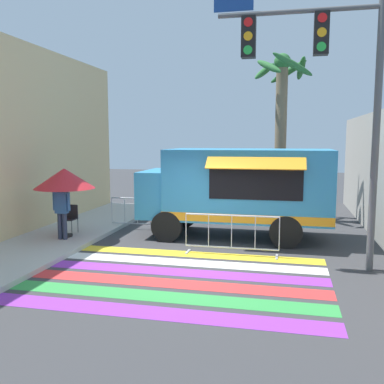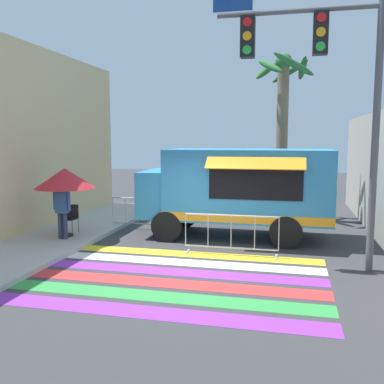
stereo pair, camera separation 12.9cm
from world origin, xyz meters
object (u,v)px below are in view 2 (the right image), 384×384
at_px(traffic_signal_pole, 322,74).
at_px(barricade_side, 138,214).
at_px(food_truck, 234,187).
at_px(palm_tree, 283,114).
at_px(vendor_person, 62,208).
at_px(patio_umbrella, 65,178).
at_px(folding_chair, 71,216).
at_px(barricade_front, 231,235).

distance_m(traffic_signal_pole, barricade_side, 7.37).
distance_m(food_truck, palm_tree, 4.30).
relative_size(barricade_side, palm_tree, 0.30).
distance_m(food_truck, vendor_person, 5.05).
distance_m(food_truck, traffic_signal_pole, 4.51).
distance_m(vendor_person, palm_tree, 8.44).
distance_m(patio_umbrella, folding_chair, 1.28).
height_order(patio_umbrella, vendor_person, patio_umbrella).
distance_m(food_truck, barricade_side, 3.40).
bearing_deg(patio_umbrella, barricade_side, 52.20).
relative_size(food_truck, folding_chair, 6.55).
bearing_deg(palm_tree, patio_umbrella, -140.57).
xyz_separation_m(traffic_signal_pole, barricade_front, (-2.06, 0.60, -3.86)).
bearing_deg(traffic_signal_pole, food_truck, 130.43).
bearing_deg(food_truck, vendor_person, -157.75).
bearing_deg(traffic_signal_pole, barricade_front, 163.85).
bearing_deg(folding_chair, barricade_side, 25.29).
height_order(folding_chair, barricade_front, barricade_front).
xyz_separation_m(food_truck, palm_tree, (1.28, 3.38, 2.33)).
bearing_deg(food_truck, barricade_side, 173.31).
bearing_deg(traffic_signal_pole, palm_tree, 99.25).
distance_m(vendor_person, barricade_front, 4.88).
bearing_deg(patio_umbrella, vendor_person, -77.93).
xyz_separation_m(barricade_side, palm_tree, (4.50, 3.00, 3.36)).
height_order(folding_chair, palm_tree, palm_tree).
relative_size(patio_umbrella, vendor_person, 1.25).
xyz_separation_m(food_truck, patio_umbrella, (-4.73, -1.56, 0.28)).
height_order(vendor_person, palm_tree, palm_tree).
relative_size(traffic_signal_pole, barricade_front, 2.52).
bearing_deg(palm_tree, traffic_signal_pole, -80.75).
xyz_separation_m(patio_umbrella, barricade_side, (1.51, 1.94, -1.31)).
height_order(barricade_front, palm_tree, palm_tree).
relative_size(patio_umbrella, barricade_side, 1.10).
bearing_deg(barricade_front, patio_umbrella, 174.20).
height_order(food_truck, vendor_person, food_truck).
bearing_deg(vendor_person, folding_chair, 95.17).
xyz_separation_m(traffic_signal_pole, folding_chair, (-7.11, 1.56, -3.75)).
bearing_deg(folding_chair, patio_umbrella, -93.39).
height_order(traffic_signal_pole, vendor_person, traffic_signal_pole).
xyz_separation_m(food_truck, folding_chair, (-4.84, -1.10, -0.90)).
bearing_deg(barricade_front, palm_tree, 78.76).
height_order(traffic_signal_pole, barricade_side, traffic_signal_pole).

